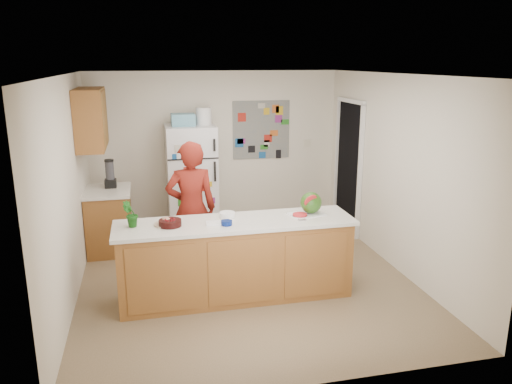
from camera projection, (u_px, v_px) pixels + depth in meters
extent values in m
cube|color=brown|center=(245.00, 278.00, 6.31)|extent=(4.00, 4.50, 0.02)
cube|color=beige|center=(216.00, 149.00, 8.12)|extent=(4.00, 0.02, 2.50)
cube|color=beige|center=(67.00, 191.00, 5.56)|extent=(0.02, 4.50, 2.50)
cube|color=beige|center=(397.00, 173.00, 6.42)|extent=(0.02, 4.50, 2.50)
cube|color=white|center=(243.00, 74.00, 5.67)|extent=(4.00, 4.50, 0.02)
cube|color=black|center=(349.00, 168.00, 7.84)|extent=(0.03, 0.85, 2.04)
cube|color=brown|center=(236.00, 261.00, 5.68)|extent=(2.60, 0.62, 0.88)
cube|color=silver|center=(236.00, 223.00, 5.57)|extent=(2.68, 0.70, 0.04)
cube|color=brown|center=(109.00, 222.00, 7.11)|extent=(0.60, 0.80, 0.86)
cube|color=silver|center=(107.00, 191.00, 6.99)|extent=(0.64, 0.84, 0.04)
cube|color=brown|center=(91.00, 119.00, 6.66)|extent=(0.35, 1.00, 0.80)
cube|color=silver|center=(192.00, 180.00, 7.77)|extent=(0.75, 0.70, 1.70)
cube|color=#5999B2|center=(183.00, 120.00, 7.50)|extent=(0.35, 0.28, 0.18)
cube|color=slate|center=(261.00, 130.00, 8.18)|extent=(0.95, 0.01, 0.95)
imported|color=maroon|center=(191.00, 209.00, 6.21)|extent=(0.63, 0.42, 1.72)
cylinder|color=black|center=(110.00, 174.00, 7.07)|extent=(0.12, 0.12, 0.38)
cube|color=silver|center=(306.00, 214.00, 5.79)|extent=(0.45, 0.38, 0.01)
sphere|color=#26520E|center=(311.00, 203.00, 5.79)|extent=(0.25, 0.25, 0.25)
cylinder|color=#E31B4B|center=(300.00, 215.00, 5.72)|extent=(0.16, 0.16, 0.02)
cylinder|color=black|center=(170.00, 223.00, 5.39)|extent=(0.26, 0.26, 0.07)
cylinder|color=white|center=(227.00, 215.00, 5.69)|extent=(0.20, 0.20, 0.06)
cylinder|color=#061857|center=(227.00, 223.00, 5.42)|extent=(0.14, 0.14, 0.05)
cylinder|color=beige|center=(166.00, 224.00, 5.44)|extent=(0.31, 0.31, 0.02)
cube|color=white|center=(214.00, 223.00, 5.46)|extent=(0.17, 0.16, 0.02)
cube|color=gray|center=(302.00, 220.00, 5.59)|extent=(0.09, 0.04, 0.01)
imported|color=#0D400A|center=(130.00, 214.00, 5.33)|extent=(0.19, 0.18, 0.29)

